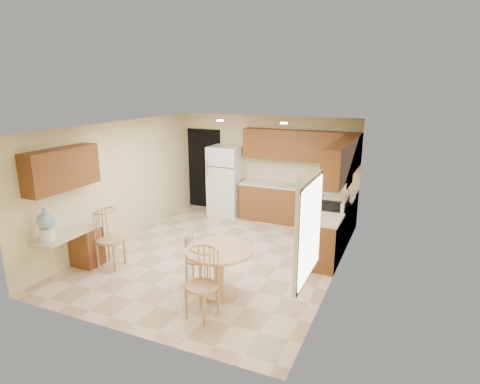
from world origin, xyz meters
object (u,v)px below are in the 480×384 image
at_px(refrigerator, 226,181).
at_px(water_crock, 46,226).
at_px(chair_desk, 106,235).
at_px(dining_table, 219,265).
at_px(chair_table_a, 194,255).
at_px(chair_table_b, 198,280).
at_px(stove, 330,227).

bearing_deg(refrigerator, water_crock, -103.08).
bearing_deg(chair_desk, refrigerator, 162.78).
bearing_deg(water_crock, dining_table, 15.92).
relative_size(chair_table_a, chair_table_b, 0.82).
height_order(chair_table_b, water_crock, water_crock).
distance_m(chair_table_b, water_crock, 2.80).
relative_size(stove, water_crock, 2.00).
bearing_deg(chair_desk, stove, 117.51).
bearing_deg(stove, water_crock, -139.94).
relative_size(chair_table_b, water_crock, 1.87).
relative_size(dining_table, chair_table_b, 1.03).
height_order(dining_table, water_crock, water_crock).
xyz_separation_m(refrigerator, dining_table, (1.68, -3.74, -0.36)).
relative_size(refrigerator, water_crock, 3.21).
bearing_deg(stove, chair_desk, -144.47).
relative_size(refrigerator, chair_desk, 1.65).
height_order(chair_table_a, water_crock, water_crock).
xyz_separation_m(chair_table_a, chair_table_b, (0.60, -0.92, 0.11)).
bearing_deg(chair_table_a, refrigerator, -168.42).
relative_size(refrigerator, chair_table_a, 2.09).
bearing_deg(stove, chair_table_a, -126.62).
relative_size(chair_table_a, chair_desk, 0.79).
bearing_deg(refrigerator, stove, -22.99).
bearing_deg(chair_desk, chair_table_b, 63.26).
height_order(refrigerator, water_crock, refrigerator).
relative_size(dining_table, chair_table_a, 1.26).
distance_m(chair_desk, water_crock, 1.01).
bearing_deg(refrigerator, dining_table, -65.87).
distance_m(chair_table_a, chair_table_b, 1.10).
distance_m(refrigerator, water_crock, 4.64).
bearing_deg(refrigerator, chair_desk, -99.21).
bearing_deg(dining_table, chair_table_a, 162.82).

